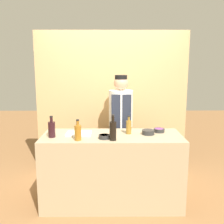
# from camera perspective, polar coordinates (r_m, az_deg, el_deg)

# --- Properties ---
(ground_plane) EXTENTS (14.00, 14.00, 0.00)m
(ground_plane) POSITION_cam_1_polar(r_m,az_deg,el_deg) (3.79, 0.02, -19.01)
(ground_plane) COLOR olive
(cabinet_wall) EXTENTS (2.54, 0.18, 2.40)m
(cabinet_wall) POSITION_cam_1_polar(r_m,az_deg,el_deg) (4.53, -0.09, 2.05)
(cabinet_wall) COLOR tan
(cabinet_wall) RESTS_ON ground_plane
(counter) EXTENTS (1.82, 0.70, 0.95)m
(counter) POSITION_cam_1_polar(r_m,az_deg,el_deg) (3.58, 0.02, -12.38)
(counter) COLOR tan
(counter) RESTS_ON ground_plane
(sauce_bowl_purple) EXTENTS (0.15, 0.15, 0.05)m
(sauce_bowl_purple) POSITION_cam_1_polar(r_m,az_deg,el_deg) (3.62, 10.22, -3.91)
(sauce_bowl_purple) COLOR #2D2D2D
(sauce_bowl_purple) RESTS_ON counter
(sauce_bowl_green) EXTENTS (0.14, 0.14, 0.05)m
(sauce_bowl_green) POSITION_cam_1_polar(r_m,az_deg,el_deg) (3.26, -1.72, -5.35)
(sauce_bowl_green) COLOR #2D2D2D
(sauce_bowl_green) RESTS_ON counter
(sauce_bowl_red) EXTENTS (0.16, 0.16, 0.06)m
(sauce_bowl_red) POSITION_cam_1_polar(r_m,az_deg,el_deg) (3.48, 7.88, -4.32)
(sauce_bowl_red) COLOR #2D2D2D
(sauce_bowl_red) RESTS_ON counter
(cutting_board) EXTENTS (0.33, 0.25, 0.02)m
(cutting_board) POSITION_cam_1_polar(r_m,az_deg,el_deg) (3.48, -7.22, -4.68)
(cutting_board) COLOR white
(cutting_board) RESTS_ON counter
(bottle_vinegar) EXTENTS (0.07, 0.07, 0.24)m
(bottle_vinegar) POSITION_cam_1_polar(r_m,az_deg,el_deg) (3.47, 3.66, -3.21)
(bottle_vinegar) COLOR olive
(bottle_vinegar) RESTS_ON counter
(bottle_soy) EXTENTS (0.08, 0.08, 0.32)m
(bottle_soy) POSITION_cam_1_polar(r_m,az_deg,el_deg) (3.17, 0.20, -3.99)
(bottle_soy) COLOR black
(bottle_soy) RESTS_ON counter
(bottle_amber) EXTENTS (0.08, 0.08, 0.26)m
(bottle_amber) POSITION_cam_1_polar(r_m,az_deg,el_deg) (3.20, -7.44, -4.36)
(bottle_amber) COLOR #9E661E
(bottle_amber) RESTS_ON counter
(bottle_wine) EXTENTS (0.09, 0.09, 0.27)m
(bottle_wine) POSITION_cam_1_polar(r_m,az_deg,el_deg) (3.39, -12.99, -3.61)
(bottle_wine) COLOR black
(bottle_wine) RESTS_ON counter
(chef_center) EXTENTS (0.37, 0.37, 1.69)m
(chef_center) POSITION_cam_1_polar(r_m,az_deg,el_deg) (4.13, 1.90, -2.77)
(chef_center) COLOR #28282D
(chef_center) RESTS_ON ground_plane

